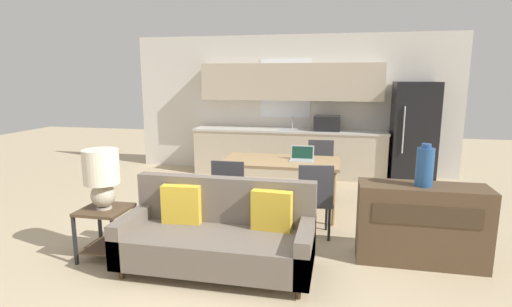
# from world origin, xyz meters

# --- Properties ---
(ground_plane) EXTENTS (20.00, 20.00, 0.00)m
(ground_plane) POSITION_xyz_m (0.00, 0.00, 0.00)
(ground_plane) COLOR tan
(wall_back) EXTENTS (6.40, 0.07, 2.70)m
(wall_back) POSITION_xyz_m (-0.00, 4.63, 1.35)
(wall_back) COLOR silver
(wall_back) RESTS_ON ground_plane
(kitchen_counter) EXTENTS (3.69, 0.65, 2.15)m
(kitchen_counter) POSITION_xyz_m (0.01, 4.33, 0.84)
(kitchen_counter) COLOR beige
(kitchen_counter) RESTS_ON ground_plane
(refrigerator) EXTENTS (0.75, 0.72, 1.81)m
(refrigerator) POSITION_xyz_m (2.27, 4.24, 0.91)
(refrigerator) COLOR black
(refrigerator) RESTS_ON ground_plane
(dining_table) EXTENTS (1.61, 0.86, 0.76)m
(dining_table) POSITION_xyz_m (0.18, 2.07, 0.69)
(dining_table) COLOR tan
(dining_table) RESTS_ON ground_plane
(couch) EXTENTS (1.89, 0.80, 0.88)m
(couch) POSITION_xyz_m (-0.17, 0.28, 0.34)
(couch) COLOR #3D2D1E
(couch) RESTS_ON ground_plane
(side_table) EXTENTS (0.48, 0.48, 0.55)m
(side_table) POSITION_xyz_m (-1.41, 0.26, 0.37)
(side_table) COLOR brown
(side_table) RESTS_ON ground_plane
(table_lamp) EXTENTS (0.36, 0.36, 0.63)m
(table_lamp) POSITION_xyz_m (-1.41, 0.25, 0.92)
(table_lamp) COLOR #B2A893
(table_lamp) RESTS_ON side_table
(credenza) EXTENTS (1.27, 0.45, 0.82)m
(credenza) POSITION_xyz_m (1.82, 0.84, 0.41)
(credenza) COLOR brown
(credenza) RESTS_ON ground_plane
(vase) EXTENTS (0.17, 0.17, 0.43)m
(vase) POSITION_xyz_m (1.81, 0.82, 1.02)
(vase) COLOR #234C84
(vase) RESTS_ON credenza
(dining_chair_far_right) EXTENTS (0.45, 0.45, 0.91)m
(dining_chair_far_right) POSITION_xyz_m (0.69, 2.88, 0.50)
(dining_chair_far_right) COLOR #38383D
(dining_chair_far_right) RESTS_ON ground_plane
(dining_chair_near_right) EXTENTS (0.47, 0.47, 0.91)m
(dining_chair_near_right) POSITION_xyz_m (0.71, 1.25, 0.50)
(dining_chair_near_right) COLOR #38383D
(dining_chair_near_right) RESTS_ON ground_plane
(dining_chair_near_left) EXTENTS (0.43, 0.43, 0.91)m
(dining_chair_near_left) POSITION_xyz_m (-0.33, 1.27, 0.50)
(dining_chair_near_left) COLOR #38383D
(dining_chair_near_left) RESTS_ON ground_plane
(laptop) EXTENTS (0.32, 0.26, 0.20)m
(laptop) POSITION_xyz_m (0.47, 2.12, 0.81)
(laptop) COLOR #B7BABC
(laptop) RESTS_ON dining_table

